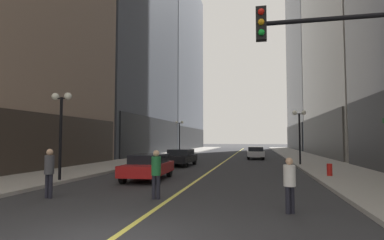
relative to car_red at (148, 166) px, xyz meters
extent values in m
plane|color=#2D2D30|center=(2.55, 25.21, -0.72)|extent=(200.00, 200.00, 0.00)
cube|color=#9E9991|center=(-5.70, 25.21, -0.64)|extent=(4.50, 78.00, 0.15)
cube|color=#9E9991|center=(10.80, 25.21, -0.64)|extent=(4.50, 78.00, 0.15)
cube|color=#E5D64C|center=(2.55, 25.21, -0.71)|extent=(0.16, 70.00, 0.01)
cube|color=#332A23|center=(-8.05, 1.21, 1.19)|extent=(0.50, 20.90, 3.81)
cube|color=black|center=(-8.05, 24.71, 1.78)|extent=(0.50, 22.80, 5.00)
cube|color=slate|center=(-15.63, 50.21, 18.25)|extent=(15.37, 26.00, 37.94)
cube|color=#212327|center=(-8.05, 50.21, 1.56)|extent=(0.50, 24.70, 4.55)
cube|color=#3A3935|center=(13.15, 24.71, 1.78)|extent=(0.50, 22.80, 5.00)
cube|color=#212327|center=(13.15, 50.21, 1.78)|extent=(0.50, 24.70, 5.00)
cube|color=#B21919|center=(0.00, -0.06, -0.12)|extent=(1.96, 4.33, 0.55)
cube|color=black|center=(-0.01, 0.15, 0.35)|extent=(1.68, 2.45, 0.50)
cylinder|color=black|center=(0.84, -1.52, -0.40)|extent=(0.24, 0.65, 0.64)
cylinder|color=black|center=(-0.72, -1.58, -0.40)|extent=(0.24, 0.65, 0.64)
cylinder|color=black|center=(0.72, 1.46, -0.40)|extent=(0.24, 0.65, 0.64)
cylinder|color=black|center=(-0.83, 1.40, -0.40)|extent=(0.24, 0.65, 0.64)
cube|color=black|center=(-0.41, 8.59, -0.12)|extent=(2.01, 4.15, 0.55)
cube|color=black|center=(-0.41, 8.79, 0.35)|extent=(1.73, 2.34, 0.50)
cylinder|color=black|center=(0.37, 7.13, -0.40)|extent=(0.24, 0.65, 0.64)
cylinder|color=black|center=(-1.28, 7.18, -0.40)|extent=(0.24, 0.65, 0.64)
cylinder|color=black|center=(0.45, 10.00, -0.40)|extent=(0.24, 0.65, 0.64)
cylinder|color=black|center=(-1.20, 10.04, -0.40)|extent=(0.24, 0.65, 0.64)
cube|color=#B7B7BC|center=(5.43, 18.59, -0.12)|extent=(1.92, 4.18, 0.55)
cube|color=black|center=(5.44, 18.38, 0.35)|extent=(1.63, 2.37, 0.50)
cylinder|color=black|center=(4.62, 19.99, -0.40)|extent=(0.25, 0.65, 0.64)
cylinder|color=black|center=(6.10, 20.06, -0.40)|extent=(0.25, 0.65, 0.64)
cylinder|color=black|center=(4.76, 17.12, -0.40)|extent=(0.25, 0.65, 0.64)
cylinder|color=black|center=(6.24, 17.19, -0.40)|extent=(0.25, 0.65, 0.64)
cylinder|color=black|center=(2.15, -4.91, -0.30)|extent=(0.14, 0.14, 0.84)
cylinder|color=black|center=(1.99, -4.93, -0.30)|extent=(0.14, 0.14, 0.84)
cylinder|color=#1E6633|center=(2.07, -4.92, 0.45)|extent=(0.38, 0.38, 0.67)
sphere|color=tan|center=(2.07, -4.92, 0.90)|extent=(0.23, 0.23, 0.23)
cylinder|color=black|center=(-1.86, -5.55, -0.29)|extent=(0.14, 0.14, 0.86)
cylinder|color=black|center=(-1.70, -5.56, -0.29)|extent=(0.14, 0.14, 0.86)
cylinder|color=#3F3F44|center=(-1.78, -5.55, 0.48)|extent=(0.37, 0.37, 0.68)
sphere|color=tan|center=(-1.78, -5.55, 0.94)|extent=(0.23, 0.23, 0.23)
cylinder|color=black|center=(6.45, -6.22, -0.33)|extent=(0.14, 0.14, 0.77)
cylinder|color=black|center=(6.57, -6.12, -0.33)|extent=(0.14, 0.14, 0.77)
cylinder|color=silver|center=(6.51, -6.17, 0.36)|extent=(0.48, 0.48, 0.61)
sphere|color=tan|center=(6.51, -6.17, 0.77)|extent=(0.21, 0.21, 0.21)
cylinder|color=black|center=(7.35, -7.24, 4.48)|extent=(3.20, 0.12, 0.12)
cube|color=black|center=(5.75, -7.24, 4.48)|extent=(0.28, 0.24, 0.90)
sphere|color=red|center=(5.75, -7.38, 4.76)|extent=(0.17, 0.17, 0.17)
sphere|color=orange|center=(5.75, -7.38, 4.48)|extent=(0.17, 0.17, 0.17)
sphere|color=green|center=(5.75, -7.38, 4.20)|extent=(0.17, 0.17, 0.17)
cylinder|color=black|center=(-3.85, -2.00, 1.38)|extent=(0.14, 0.14, 4.20)
cylinder|color=black|center=(-3.85, -2.00, 3.43)|extent=(0.80, 0.06, 0.06)
sphere|color=white|center=(-4.20, -2.00, 3.53)|extent=(0.36, 0.36, 0.36)
sphere|color=white|center=(-3.50, -2.00, 3.53)|extent=(0.36, 0.36, 0.36)
cylinder|color=black|center=(-3.85, 21.79, 1.38)|extent=(0.14, 0.14, 4.20)
cylinder|color=black|center=(-3.85, 21.79, 3.43)|extent=(0.80, 0.06, 0.06)
sphere|color=white|center=(-4.20, 21.79, 3.53)|extent=(0.36, 0.36, 0.36)
sphere|color=white|center=(-3.50, 21.79, 3.53)|extent=(0.36, 0.36, 0.36)
cylinder|color=black|center=(8.95, 10.25, 1.38)|extent=(0.14, 0.14, 4.20)
cylinder|color=black|center=(8.95, 10.25, 3.43)|extent=(0.80, 0.06, 0.06)
sphere|color=white|center=(8.60, 10.25, 3.53)|extent=(0.36, 0.36, 0.36)
sphere|color=white|center=(9.30, 10.25, 3.53)|extent=(0.36, 0.36, 0.36)
cylinder|color=red|center=(9.45, 2.51, -0.32)|extent=(0.28, 0.28, 0.80)
camera|label=1|loc=(5.60, -15.49, 1.40)|focal=28.80mm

